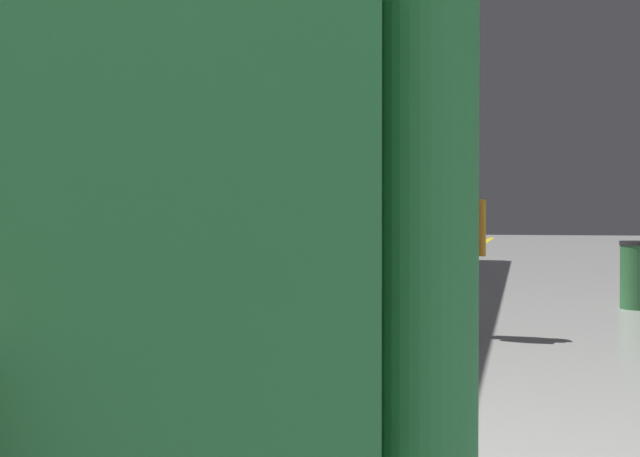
{
  "coord_description": "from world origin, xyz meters",
  "views": [
    {
      "loc": [
        1.1,
        -0.18,
        1.18
      ],
      "look_at": [
        -0.68,
        6.01,
        1.11
      ],
      "focal_mm": 39.3,
      "sensor_mm": 36.0,
      "label": 1
    }
  ],
  "objects": [
    {
      "name": "traveller_foreground",
      "position": [
        0.79,
        0.39,
        1.01
      ],
      "size": [
        0.56,
        0.4,
        1.74
      ],
      "color": "black",
      "rests_on": "ground"
    },
    {
      "name": "passenger_near",
      "position": [
        0.49,
        7.03,
        1.02
      ],
      "size": [
        0.53,
        0.38,
        1.72
      ],
      "color": "black",
      "rests_on": "ground"
    },
    {
      "name": "duffel_bag_near",
      "position": [
        0.18,
        6.71,
        0.15
      ],
      "size": [
        0.44,
        0.26,
        0.36
      ],
      "color": "navy",
      "rests_on": "ground"
    },
    {
      "name": "safety_line_strip",
      "position": [
        -0.84,
        10.0,
        0.0
      ],
      "size": [
        0.36,
        80.0,
        0.01
      ],
      "primitive_type": "cube",
      "color": "yellow",
      "rests_on": "ground"
    },
    {
      "name": "tactile_edge_band",
      "position": [
        -1.16,
        10.0,
        0.0
      ],
      "size": [
        0.6,
        80.0,
        0.01
      ],
      "primitive_type": "cube",
      "color": "slate",
      "rests_on": "ground"
    },
    {
      "name": "waste_bin",
      "position": [
        2.6,
        9.96,
        0.46
      ],
      "size": [
        0.46,
        0.46,
        0.91
      ],
      "color": "#2D6638",
      "rests_on": "ground"
    },
    {
      "name": "high_speed_train",
      "position": [
        -2.93,
        8.12,
        2.5
      ],
      "size": [
        2.94,
        29.84,
        4.97
      ],
      "color": "#38383D",
      "rests_on": "ground"
    }
  ]
}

